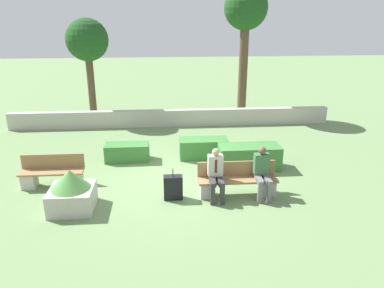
% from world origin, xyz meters
% --- Properties ---
extents(ground_plane, '(60.00, 60.00, 0.00)m').
position_xyz_m(ground_plane, '(0.00, 0.00, 0.00)').
color(ground_plane, '#6B8956').
extents(perimeter_wall, '(13.18, 0.30, 0.69)m').
position_xyz_m(perimeter_wall, '(0.00, 5.33, 0.34)').
color(perimeter_wall, '#B7B2A8').
rests_on(perimeter_wall, ground_plane).
extents(bench_front, '(2.05, 0.48, 0.85)m').
position_xyz_m(bench_front, '(1.52, -1.00, 0.34)').
color(bench_front, '#937047').
rests_on(bench_front, ground_plane).
extents(bench_left_side, '(1.69, 0.48, 0.85)m').
position_xyz_m(bench_left_side, '(-3.42, -0.10, 0.32)').
color(bench_left_side, '#937047').
rests_on(bench_left_side, ground_plane).
extents(person_seated_man, '(0.38, 0.63, 1.31)m').
position_xyz_m(person_seated_man, '(0.93, -1.14, 0.72)').
color(person_seated_man, '#333338').
rests_on(person_seated_man, ground_plane).
extents(person_seated_woman, '(0.38, 0.63, 1.32)m').
position_xyz_m(person_seated_woman, '(2.12, -1.14, 0.73)').
color(person_seated_woman, slate).
rests_on(person_seated_woman, ground_plane).
extents(hedge_block_near_left, '(1.39, 0.63, 0.56)m').
position_xyz_m(hedge_block_near_left, '(-1.54, 1.63, 0.28)').
color(hedge_block_near_left, '#3D7A38').
rests_on(hedge_block_near_left, ground_plane).
extents(hedge_block_near_right, '(1.57, 0.68, 0.63)m').
position_xyz_m(hedge_block_near_right, '(0.94, 1.70, 0.31)').
color(hedge_block_near_right, '#3D7A38').
rests_on(hedge_block_near_right, ground_plane).
extents(hedge_block_mid_left, '(1.85, 0.78, 0.73)m').
position_xyz_m(hedge_block_mid_left, '(2.22, 0.69, 0.36)').
color(hedge_block_mid_left, '#3D7A38').
rests_on(hedge_block_mid_left, ground_plane).
extents(planter_corner_left, '(1.03, 1.03, 1.02)m').
position_xyz_m(planter_corner_left, '(-2.60, -1.43, 0.49)').
color(planter_corner_left, '#B7B2A8').
rests_on(planter_corner_left, ground_plane).
extents(suitcase, '(0.48, 0.24, 0.83)m').
position_xyz_m(suitcase, '(-0.15, -1.11, 0.32)').
color(suitcase, black).
rests_on(suitcase, ground_plane).
extents(tree_leftmost, '(1.75, 1.75, 4.30)m').
position_xyz_m(tree_leftmost, '(-3.40, 6.54, 3.33)').
color(tree_leftmost, brown).
rests_on(tree_leftmost, ground_plane).
extents(tree_center_left, '(1.86, 1.86, 5.61)m').
position_xyz_m(tree_center_left, '(3.24, 6.80, 4.44)').
color(tree_center_left, brown).
rests_on(tree_center_left, ground_plane).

